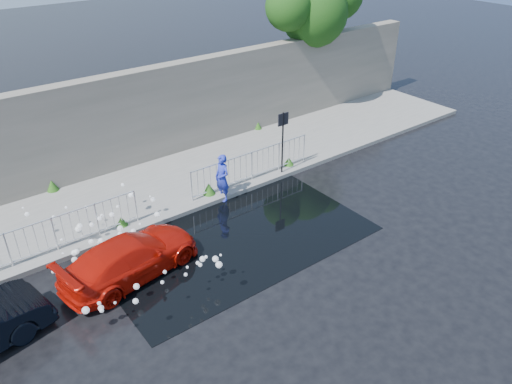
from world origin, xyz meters
The scene contains 13 objects.
ground centered at (0.00, 0.00, 0.00)m, with size 90.00×90.00×0.00m, color black.
pavement centered at (0.00, 5.00, 0.07)m, with size 30.00×4.00×0.15m, color slate.
curb centered at (0.00, 3.00, 0.08)m, with size 30.00×0.25×0.16m, color slate.
retaining_wall centered at (0.00, 7.20, 1.90)m, with size 30.00×0.60×3.50m, color #666155.
puddle centered at (0.50, 1.00, 0.01)m, with size 8.00×5.00×0.01m, color black.
sign_post centered at (4.20, 3.10, 1.72)m, with size 0.45×0.06×2.50m.
tree centered at (9.58, 7.41, 4.78)m, with size 5.10×3.01×6.30m.
railing_left centered at (-4.00, 3.35, 0.74)m, with size 5.05×0.05×1.10m.
railing_right centered at (3.00, 3.35, 0.74)m, with size 5.05×0.05×1.10m.
weeds centered at (-0.17, 4.56, 0.32)m, with size 12.17×3.93×0.40m.
water_spray centered at (-2.54, 2.00, 0.61)m, with size 3.70×5.76×1.06m.
red_car centered at (-2.69, 1.20, 0.57)m, with size 1.60×3.94×1.14m, color #B81107.
person centered at (1.50, 3.00, 0.83)m, with size 0.61×0.40×1.67m, color #2633BF.
Camera 1 is at (-6.48, -9.36, 8.83)m, focal length 35.00 mm.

